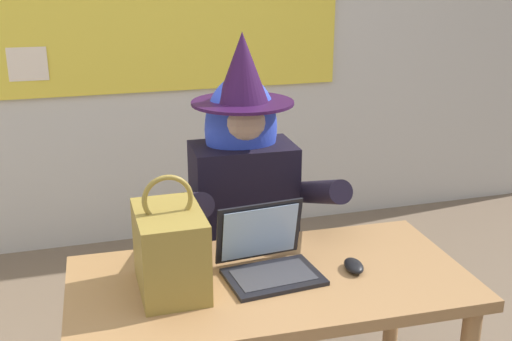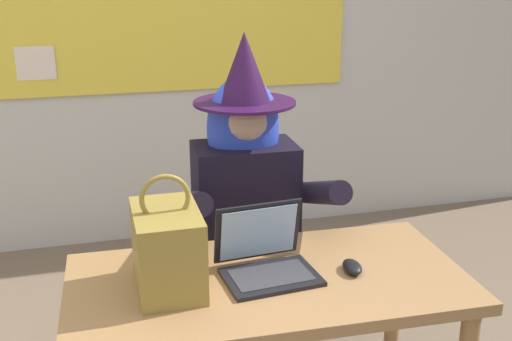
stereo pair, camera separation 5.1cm
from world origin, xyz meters
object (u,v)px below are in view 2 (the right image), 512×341
Objects in this scene: chair_at_desk at (243,243)px; person_costumed at (248,192)px; handbag at (168,249)px; laptop at (266,259)px; desk_main at (268,304)px; computer_mouse at (352,267)px.

person_costumed is at bearing 0.08° from chair_at_desk.
person_costumed reaches higher than handbag.
person_costumed is 0.53m from laptop.
desk_main is at bearing -96.88° from laptop.
desk_main is 0.92× the size of person_costumed.
laptop is at bearing 172.56° from computer_mouse.
chair_at_desk is 0.31m from person_costumed.
computer_mouse is (0.20, -0.71, 0.21)m from chair_at_desk.
computer_mouse is at bearing -5.22° from handbag.
desk_main is 0.59m from person_costumed.
laptop is 0.29m from computer_mouse.
handbag reaches higher than chair_at_desk.
person_costumed reaches higher than desk_main.
chair_at_desk is at bearing 178.97° from person_costumed.
computer_mouse is (0.20, -0.59, -0.07)m from person_costumed.
computer_mouse is at bearing 18.30° from chair_at_desk.
handbag reaches higher than laptop.
chair_at_desk is at bearing 58.56° from handbag.
chair_at_desk reaches higher than computer_mouse.
chair_at_desk is 0.84m from handbag.
handbag is at bearing 177.55° from laptop.
person_costumed is 4.47× the size of laptop.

